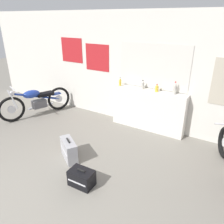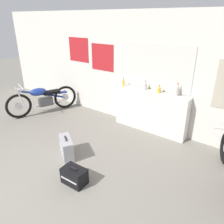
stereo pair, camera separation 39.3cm
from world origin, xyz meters
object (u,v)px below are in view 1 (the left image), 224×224
object	(u,v)px
motorcycle_blue	(36,101)
hard_case_silver	(69,150)
bottle_leftmost	(120,82)
bottle_right_center	(175,89)
bottle_center	(157,88)
hard_case_black	(82,178)
bottle_left_center	(143,85)

from	to	relation	value
motorcycle_blue	hard_case_silver	size ratio (longest dim) A/B	3.46
bottle_leftmost	hard_case_silver	bearing A→B (deg)	-90.54
bottle_right_center	hard_case_silver	distance (m)	2.66
bottle_center	motorcycle_blue	xyz separation A→B (m)	(-3.21, -0.89, -0.67)
hard_case_black	hard_case_silver	bearing A→B (deg)	146.45
hard_case_silver	bottle_left_center	bearing A→B (deg)	73.29
hard_case_silver	bottle_center	bearing A→B (deg)	64.01
hard_case_silver	hard_case_black	xyz separation A→B (m)	(0.69, -0.46, -0.06)
hard_case_black	bottle_leftmost	bearing A→B (deg)	105.38
hard_case_silver	hard_case_black	distance (m)	0.83
bottle_left_center	bottle_center	distance (m)	0.37
bottle_leftmost	hard_case_black	xyz separation A→B (m)	(0.67, -2.45, -0.97)
bottle_left_center	bottle_right_center	world-z (taller)	bottle_right_center
bottle_leftmost	motorcycle_blue	bearing A→B (deg)	-159.20
bottle_leftmost	hard_case_silver	world-z (taller)	bottle_leftmost
bottle_center	motorcycle_blue	distance (m)	3.40
motorcycle_blue	hard_case_silver	bearing A→B (deg)	-26.98
bottle_leftmost	bottle_left_center	xyz separation A→B (m)	(0.60, 0.06, 0.00)
bottle_right_center	motorcycle_blue	world-z (taller)	bottle_right_center
bottle_right_center	motorcycle_blue	xyz separation A→B (m)	(-3.62, -0.93, -0.72)
bottle_left_center	hard_case_black	distance (m)	2.69
bottle_left_center	hard_case_silver	world-z (taller)	bottle_left_center
bottle_left_center	hard_case_black	size ratio (longest dim) A/B	0.51
bottle_leftmost	hard_case_black	size ratio (longest dim) A/B	0.49
bottle_center	hard_case_silver	bearing A→B (deg)	-115.99
bottle_left_center	bottle_right_center	distance (m)	0.78
bottle_leftmost	bottle_left_center	size ratio (longest dim) A/B	0.97
bottle_left_center	hard_case_black	bearing A→B (deg)	-88.22
bottle_center	motorcycle_blue	world-z (taller)	bottle_center
bottle_center	bottle_leftmost	bearing A→B (deg)	-178.14
bottle_center	bottle_left_center	bearing A→B (deg)	176.11
bottle_leftmost	bottle_center	size ratio (longest dim) A/B	1.16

